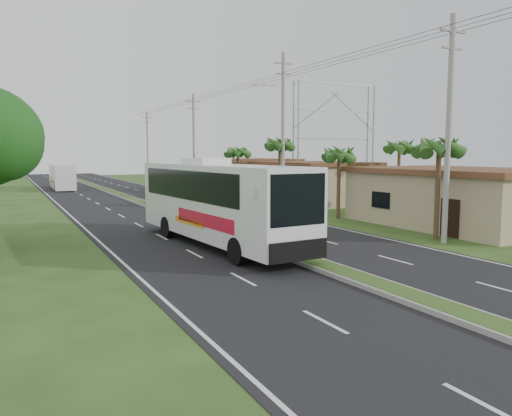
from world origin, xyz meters
name	(u,v)px	position (x,y,z in m)	size (l,w,h in m)	color
ground	(325,269)	(0.00, 0.00, 0.00)	(180.00, 180.00, 0.00)	#2B471A
road_asphalt	(169,213)	(0.00, 20.00, 0.01)	(14.00, 160.00, 0.02)	black
median_strip	(169,212)	(0.00, 20.00, 0.10)	(1.20, 160.00, 0.18)	gray
lane_edge_left	(74,219)	(-6.70, 20.00, 0.00)	(0.12, 160.00, 0.01)	silver
lane_edge_right	(251,209)	(6.70, 20.00, 0.00)	(0.12, 160.00, 0.01)	silver
shop_near	(458,197)	(14.00, 6.00, 1.78)	(8.60, 12.60, 3.52)	tan
shop_mid	(313,182)	(14.00, 22.00, 1.86)	(7.60, 10.60, 3.67)	tan
shop_far	(246,175)	(14.00, 36.00, 1.93)	(8.60, 11.60, 3.82)	tan
palm_verge_a	(439,147)	(9.00, 3.00, 4.74)	(2.40, 2.40, 5.45)	#473321
palm_verge_b	(339,154)	(9.40, 12.00, 4.36)	(2.40, 2.40, 5.05)	#473321
palm_verge_c	(280,144)	(8.80, 19.00, 5.12)	(2.40, 2.40, 5.85)	#473321
palm_verge_d	(238,152)	(9.30, 28.00, 4.55)	(2.40, 2.40, 5.25)	#473321
palm_behind_shop	(399,147)	(17.50, 15.00, 4.93)	(2.40, 2.40, 5.65)	#473321
utility_pole_a	(449,127)	(8.50, 2.00, 5.67)	(1.60, 0.28, 11.00)	gray
utility_pole_b	(283,129)	(8.47, 18.00, 6.26)	(3.20, 0.28, 12.00)	gray
utility_pole_c	(194,142)	(8.50, 38.00, 5.67)	(1.60, 0.28, 11.00)	gray
utility_pole_d	(148,147)	(8.50, 58.00, 5.42)	(1.60, 0.28, 10.50)	gray
billboard_lattice	(335,131)	(22.00, 30.00, 6.82)	(10.18, 1.18, 12.07)	gray
coach_bus_main	(217,198)	(-1.80, 6.41, 2.31)	(3.66, 13.16, 4.20)	white
coach_bus_far	(62,175)	(-4.36, 50.23, 1.74)	(2.49, 10.57, 3.07)	white
motorcyclist	(225,227)	(-1.33, 6.60, 0.87)	(1.98, 1.22, 2.42)	black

